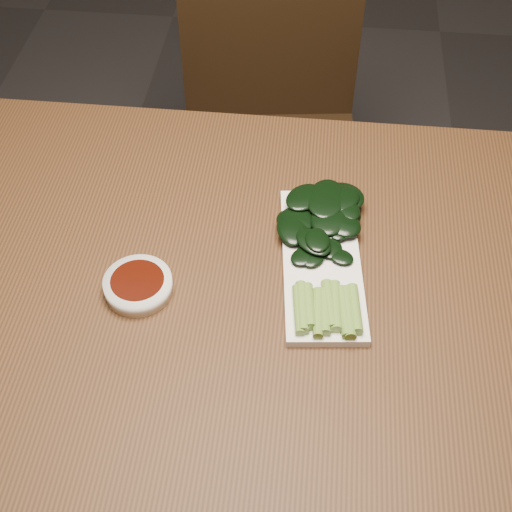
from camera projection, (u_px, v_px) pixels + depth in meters
name	position (u px, v px, depth m)	size (l,w,h in m)	color
ground	(254.00, 484.00, 1.65)	(6.00, 6.00, 0.00)	#2A2828
table	(253.00, 307.00, 1.14)	(1.40, 0.80, 0.75)	#422713
chair_far	(271.00, 129.00, 1.74)	(0.48, 0.48, 0.89)	black
sauce_bowl	(138.00, 285.00, 1.06)	(0.10, 0.10, 0.03)	white
serving_plate	(321.00, 262.00, 1.10)	(0.15, 0.32, 0.01)	white
gai_lan	(325.00, 235.00, 1.11)	(0.16, 0.33, 0.02)	olive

